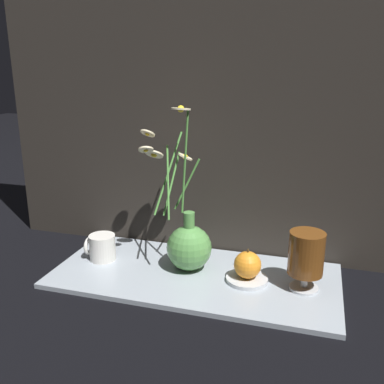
# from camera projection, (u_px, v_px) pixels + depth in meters

# --- Properties ---
(ground_plane) EXTENTS (6.00, 6.00, 0.00)m
(ground_plane) POSITION_uv_depth(u_px,v_px,m) (194.00, 278.00, 1.06)
(ground_plane) COLOR black
(shelf) EXTENTS (0.70, 0.32, 0.01)m
(shelf) POSITION_uv_depth(u_px,v_px,m) (194.00, 276.00, 1.06)
(shelf) COLOR #9EA8B2
(shelf) RESTS_ON ground_plane
(backdrop_wall) EXTENTS (1.20, 0.02, 1.10)m
(backdrop_wall) POSITION_uv_depth(u_px,v_px,m) (214.00, 48.00, 1.07)
(backdrop_wall) COLOR #2D2823
(backdrop_wall) RESTS_ON ground_plane
(vase_with_flowers) EXTENTS (0.20, 0.15, 0.41)m
(vase_with_flowers) POSITION_uv_depth(u_px,v_px,m) (188.00, 243.00, 1.07)
(vase_with_flowers) COLOR #59994C
(vase_with_flowers) RESTS_ON shelf
(yellow_mug) EXTENTS (0.08, 0.07, 0.07)m
(yellow_mug) POSITION_uv_depth(u_px,v_px,m) (102.00, 247.00, 1.13)
(yellow_mug) COLOR silver
(yellow_mug) RESTS_ON shelf
(tea_glass) EXTENTS (0.08, 0.08, 0.14)m
(tea_glass) POSITION_uv_depth(u_px,v_px,m) (306.00, 254.00, 0.97)
(tea_glass) COLOR silver
(tea_glass) RESTS_ON shelf
(saucer_plate) EXTENTS (0.10, 0.10, 0.01)m
(saucer_plate) POSITION_uv_depth(u_px,v_px,m) (247.00, 279.00, 1.03)
(saucer_plate) COLOR silver
(saucer_plate) RESTS_ON shelf
(orange_fruit) EXTENTS (0.07, 0.07, 0.07)m
(orange_fruit) POSITION_uv_depth(u_px,v_px,m) (248.00, 264.00, 1.02)
(orange_fruit) COLOR orange
(orange_fruit) RESTS_ON saucer_plate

